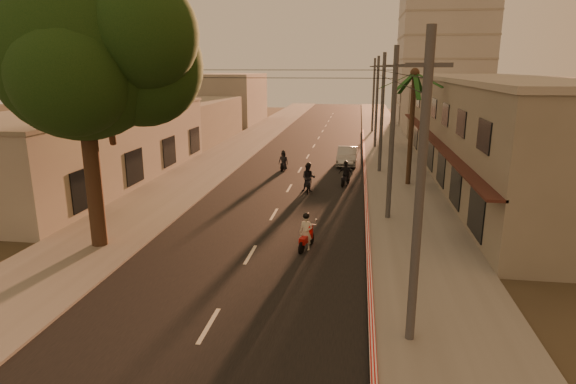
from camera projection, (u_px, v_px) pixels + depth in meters
name	position (u px, v px, depth m)	size (l,w,h in m)	color
ground	(239.00, 274.00, 19.06)	(160.00, 160.00, 0.00)	#383023
road	(300.00, 170.00, 38.21)	(10.00, 140.00, 0.02)	black
sidewalk_right	(396.00, 172.00, 37.15)	(5.00, 140.00, 0.12)	slate
sidewalk_left	(209.00, 167.00, 39.24)	(5.00, 140.00, 0.12)	slate
curb_stripe	(365.00, 186.00, 32.69)	(0.20, 60.00, 0.20)	red
shophouse_row	(496.00, 131.00, 33.43)	(8.80, 34.20, 7.30)	gray
left_building	(92.00, 146.00, 33.76)	(8.20, 24.20, 5.20)	#9E9A8F
distant_tower	(446.00, 22.00, 66.92)	(12.10, 12.10, 28.00)	#B7B5B2
broadleaf_tree	(91.00, 54.00, 19.90)	(9.60, 8.70, 12.10)	black
palm_tree	(414.00, 80.00, 31.46)	(5.00, 5.00, 8.20)	black
utility_poles	(383.00, 87.00, 35.70)	(1.20, 48.26, 9.00)	#38383A
filler_right	(437.00, 108.00, 59.44)	(8.00, 14.00, 6.00)	#9E9A8F
filler_left_near	(189.00, 121.00, 53.01)	(8.00, 14.00, 4.40)	#9E9A8F
filler_left_far	(231.00, 98.00, 69.92)	(8.00, 14.00, 7.00)	#9E9A8F
scooter_red	(306.00, 233.00, 21.41)	(0.87, 1.74, 1.74)	black
scooter_mid_a	(309.00, 178.00, 31.41)	(0.95, 2.00, 1.97)	black
scooter_mid_b	(346.00, 174.00, 33.04)	(1.18, 1.75, 1.76)	black
scooter_far_a	(283.00, 161.00, 37.99)	(0.82, 1.65, 1.62)	black
parked_car	(347.00, 156.00, 40.14)	(1.65, 4.54, 1.49)	#96999E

